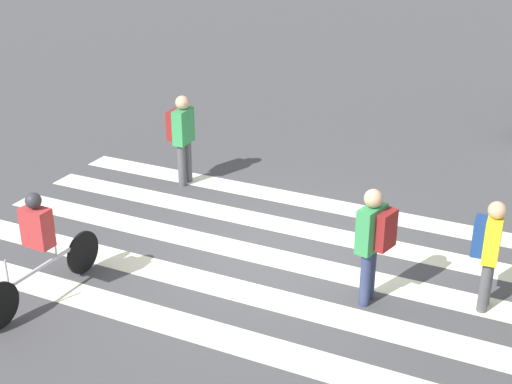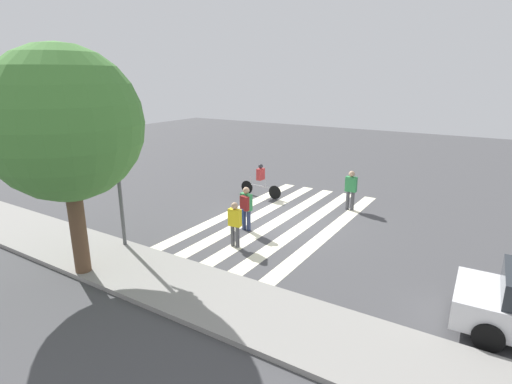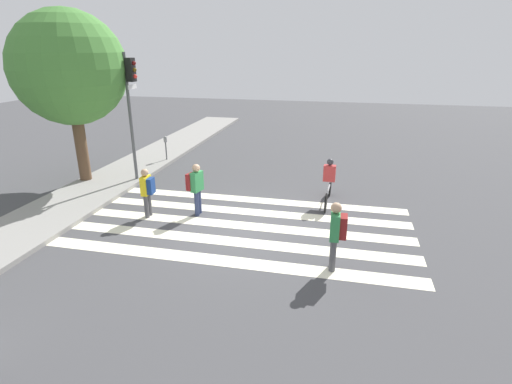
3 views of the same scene
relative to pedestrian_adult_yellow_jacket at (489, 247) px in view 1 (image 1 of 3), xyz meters
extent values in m
plane|color=#444447|center=(-0.02, -3.14, -0.93)|extent=(60.00, 60.00, 0.00)
cube|color=#F2EDCC|center=(-2.20, -3.14, -0.92)|extent=(0.54, 10.00, 0.01)
cube|color=#F2EDCC|center=(-1.11, -3.14, -0.92)|extent=(0.54, 10.00, 0.01)
cube|color=#F2EDCC|center=(-0.02, -3.14, -0.92)|extent=(0.54, 10.00, 0.01)
cube|color=#F2EDCC|center=(1.06, -3.14, -0.92)|extent=(0.54, 10.00, 0.01)
cube|color=#F2EDCC|center=(2.15, -3.14, -0.92)|extent=(0.54, 10.00, 0.01)
cylinder|color=#4C4C51|center=(-0.10, 0.04, -0.55)|extent=(0.14, 0.14, 0.75)
cylinder|color=#4C4C51|center=(0.10, 0.04, -0.55)|extent=(0.14, 0.14, 0.75)
cube|color=yellow|center=(0.00, 0.04, 0.12)|extent=(0.45, 0.22, 0.60)
sphere|color=tan|center=(0.00, 0.04, 0.54)|extent=(0.24, 0.24, 0.24)
cube|color=navy|center=(-0.01, -0.14, 0.12)|extent=(0.34, 0.17, 0.50)
cylinder|color=navy|center=(0.42, -1.45, -0.53)|extent=(0.15, 0.15, 0.80)
cylinder|color=navy|center=(0.63, -1.45, -0.53)|extent=(0.15, 0.15, 0.80)
cube|color=#338C4C|center=(0.53, -1.45, 0.19)|extent=(0.50, 0.32, 0.63)
sphere|color=tan|center=(0.53, -1.45, 0.63)|extent=(0.25, 0.25, 0.25)
cube|color=maroon|center=(0.48, -1.27, 0.19)|extent=(0.38, 0.24, 0.53)
cylinder|color=#4C4C51|center=(-2.07, -5.84, -0.52)|extent=(0.15, 0.15, 0.82)
cylinder|color=#4C4C51|center=(-1.85, -5.84, -0.52)|extent=(0.15, 0.15, 0.82)
cube|color=#338C4C|center=(-1.96, -5.84, 0.22)|extent=(0.49, 0.23, 0.65)
sphere|color=tan|center=(-1.96, -5.84, 0.68)|extent=(0.26, 0.26, 0.26)
cube|color=maroon|center=(-1.97, -6.03, 0.22)|extent=(0.37, 0.18, 0.55)
cylinder|color=black|center=(1.58, -5.47, -0.60)|extent=(0.65, 0.07, 0.65)
cube|color=#B2B2B7|center=(2.39, -5.50, -0.42)|extent=(1.38, 0.09, 0.04)
cylinder|color=#B2B2B7|center=(2.11, -5.49, -0.26)|extent=(0.03, 0.03, 0.32)
cylinder|color=#B2B2B7|center=(3.00, -5.53, -0.22)|extent=(0.03, 0.03, 0.40)
cube|color=#B73333|center=(2.39, -5.50, 0.17)|extent=(0.26, 0.41, 0.55)
sphere|color=#333338|center=(2.39, -5.50, 0.57)|extent=(0.22, 0.22, 0.22)
camera|label=1|loc=(8.79, 0.81, 4.45)|focal=50.00mm
camera|label=2|loc=(-7.31, 10.31, 4.68)|focal=28.00mm
camera|label=3|loc=(-10.72, -5.90, 4.19)|focal=28.00mm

